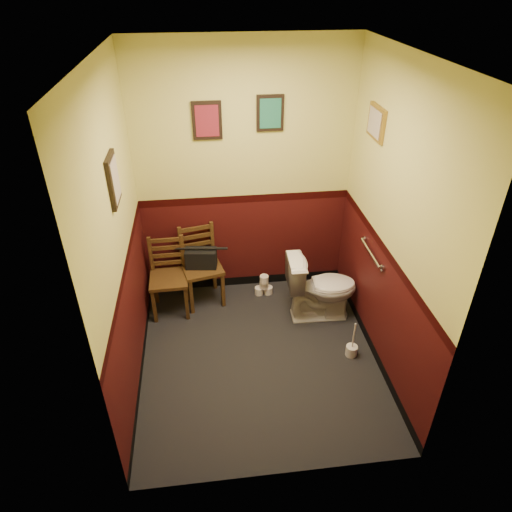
{
  "coord_description": "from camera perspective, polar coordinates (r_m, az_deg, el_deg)",
  "views": [
    {
      "loc": [
        -0.42,
        -3.14,
        3.2
      ],
      "look_at": [
        0.0,
        0.25,
        1.0
      ],
      "focal_mm": 32.0,
      "sensor_mm": 36.0,
      "label": 1
    }
  ],
  "objects": [
    {
      "name": "handbag",
      "position": [
        4.88,
        -6.87,
        -0.25
      ],
      "size": [
        0.34,
        0.2,
        0.24
      ],
      "rotation": [
        0.0,
        0.0,
        -0.13
      ],
      "color": "black",
      "rests_on": "chair_right"
    },
    {
      "name": "framed_print_left",
      "position": [
        3.57,
        -17.38,
        9.07
      ],
      "size": [
        0.04,
        0.3,
        0.38
      ],
      "color": "black",
      "rests_on": "wall_left"
    },
    {
      "name": "toilet",
      "position": [
        4.79,
        8.15,
        -3.93
      ],
      "size": [
        0.75,
        0.43,
        0.72
      ],
      "primitive_type": "imported",
      "rotation": [
        0.0,
        0.0,
        1.54
      ],
      "color": "white",
      "rests_on": "floor"
    },
    {
      "name": "wall_right",
      "position": [
        3.95,
        16.56,
        3.38
      ],
      "size": [
        0.0,
        2.4,
        2.7
      ],
      "primitive_type": "cube",
      "rotation": [
        1.57,
        0.0,
        -1.57
      ],
      "color": "#380C0C",
      "rests_on": "ground"
    },
    {
      "name": "floor",
      "position": [
        4.5,
        0.4,
        -12.51
      ],
      "size": [
        2.2,
        2.4,
        0.0
      ],
      "primitive_type": "cube",
      "color": "black",
      "rests_on": "ground"
    },
    {
      "name": "ceiling",
      "position": [
        3.2,
        0.6,
        23.83
      ],
      "size": [
        2.2,
        2.4,
        0.0
      ],
      "primitive_type": "cube",
      "rotation": [
        3.14,
        0.0,
        0.0
      ],
      "color": "silver",
      "rests_on": "ground"
    },
    {
      "name": "chair_left",
      "position": [
        4.89,
        -10.85,
        -2.57
      ],
      "size": [
        0.4,
        0.4,
        0.83
      ],
      "rotation": [
        0.0,
        0.0,
        0.02
      ],
      "color": "#533619",
      "rests_on": "floor"
    },
    {
      "name": "chair_right",
      "position": [
        4.97,
        -6.89,
        -1.2
      ],
      "size": [
        0.49,
        0.49,
        0.87
      ],
      "rotation": [
        0.0,
        0.0,
        0.22
      ],
      "color": "#533619",
      "rests_on": "floor"
    },
    {
      "name": "wall_back",
      "position": [
        4.73,
        -1.43,
        9.79
      ],
      "size": [
        2.2,
        0.0,
        2.7
      ],
      "primitive_type": "cube",
      "rotation": [
        1.57,
        0.0,
        0.0
      ],
      "color": "#380C0C",
      "rests_on": "ground"
    },
    {
      "name": "tp_stack",
      "position": [
        5.18,
        0.98,
        -3.8
      ],
      "size": [
        0.2,
        0.12,
        0.26
      ],
      "color": "silver",
      "rests_on": "floor"
    },
    {
      "name": "framed_print_back_a",
      "position": [
        4.49,
        -6.14,
        16.48
      ],
      "size": [
        0.28,
        0.04,
        0.36
      ],
      "color": "black",
      "rests_on": "wall_back"
    },
    {
      "name": "toilet_brush",
      "position": [
        4.57,
        11.86,
        -11.42
      ],
      "size": [
        0.11,
        0.11,
        0.4
      ],
      "color": "silver",
      "rests_on": "floor"
    },
    {
      "name": "grab_bar",
      "position": [
        4.33,
        14.19,
        0.38
      ],
      "size": [
        0.05,
        0.56,
        0.06
      ],
      "color": "silver",
      "rests_on": "wall_right"
    },
    {
      "name": "framed_print_right",
      "position": [
        4.19,
        14.79,
        15.83
      ],
      "size": [
        0.04,
        0.34,
        0.28
      ],
      "color": "olive",
      "rests_on": "wall_right"
    },
    {
      "name": "wall_front",
      "position": [
        2.71,
        3.81,
        -10.31
      ],
      "size": [
        2.2,
        0.0,
        2.7
      ],
      "primitive_type": "cube",
      "rotation": [
        -1.57,
        0.0,
        0.0
      ],
      "color": "#380C0C",
      "rests_on": "ground"
    },
    {
      "name": "wall_left",
      "position": [
        3.71,
        -16.65,
        1.35
      ],
      "size": [
        0.0,
        2.4,
        2.7
      ],
      "primitive_type": "cube",
      "rotation": [
        1.57,
        0.0,
        1.57
      ],
      "color": "#380C0C",
      "rests_on": "ground"
    },
    {
      "name": "framed_print_back_b",
      "position": [
        4.53,
        1.78,
        17.43
      ],
      "size": [
        0.26,
        0.04,
        0.34
      ],
      "color": "black",
      "rests_on": "wall_back"
    }
  ]
}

